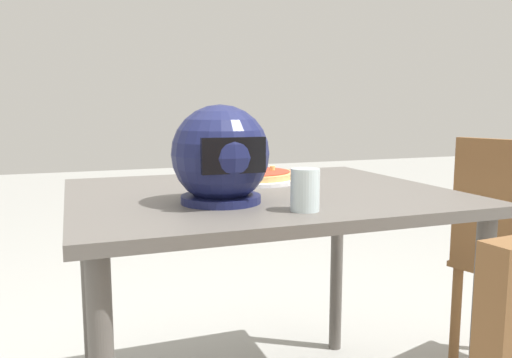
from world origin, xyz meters
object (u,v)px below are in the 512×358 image
Objects in this scene: pizza at (251,174)px; motorcycle_helmet at (221,156)px; dining_table at (260,220)px; drinking_glass at (305,190)px.

motorcycle_helmet is at bearing 59.22° from pizza.
motorcycle_helmet is at bearing 42.30° from dining_table.
dining_table is 0.31m from motorcycle_helmet.
dining_table is 0.23m from pizza.
pizza is at bearing -95.18° from drinking_glass.
drinking_glass reaches higher than dining_table.
drinking_glass is (0.01, 0.32, 0.14)m from dining_table.
dining_table is 10.75× the size of drinking_glass.
motorcycle_helmet is at bearing -46.75° from drinking_glass.
pizza is (-0.04, -0.19, 0.11)m from dining_table.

